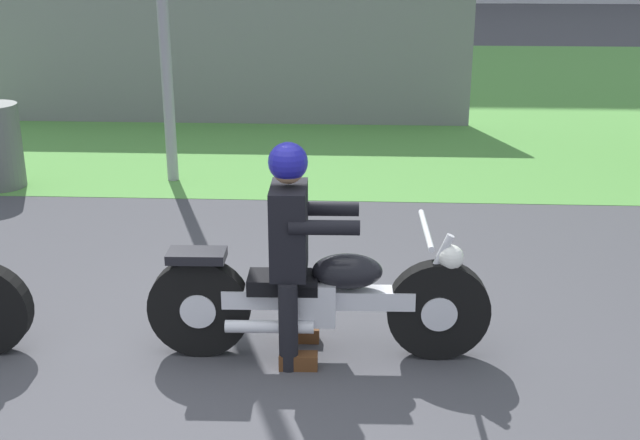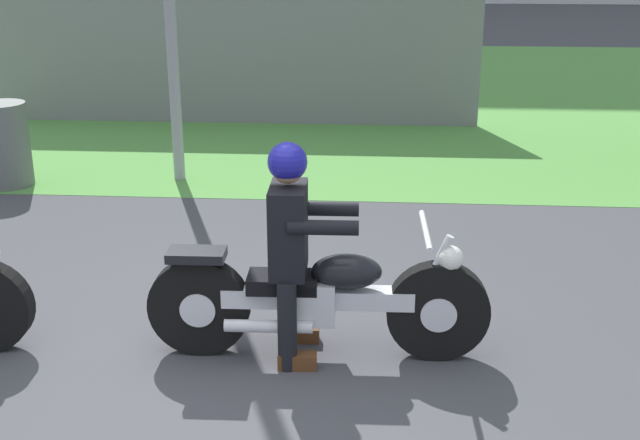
{
  "view_description": "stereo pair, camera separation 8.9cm",
  "coord_description": "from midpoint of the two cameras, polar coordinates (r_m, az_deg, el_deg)",
  "views": [
    {
      "loc": [
        0.83,
        -4.25,
        2.58
      ],
      "look_at": [
        0.58,
        0.59,
        0.85
      ],
      "focal_mm": 45.57,
      "sensor_mm": 36.0,
      "label": 1
    },
    {
      "loc": [
        0.91,
        -4.25,
        2.58
      ],
      "look_at": [
        0.58,
        0.59,
        0.85
      ],
      "focal_mm": 45.57,
      "sensor_mm": 36.0,
      "label": 2
    }
  ],
  "objects": [
    {
      "name": "ground",
      "position": [
        5.05,
        -7.59,
        -11.28
      ],
      "size": [
        120.0,
        120.0,
        0.0
      ],
      "primitive_type": "plane",
      "color": "#424247"
    },
    {
      "name": "grass_verge",
      "position": [
        14.06,
        -0.7,
        9.06
      ],
      "size": [
        60.0,
        12.0,
        0.01
      ],
      "primitive_type": "cube",
      "color": "#549342",
      "rests_on": "ground"
    },
    {
      "name": "rider_lead",
      "position": [
        4.97,
        -2.49,
        -1.08
      ],
      "size": [
        0.55,
        0.48,
        1.4
      ],
      "rotation": [
        0.0,
        0.0,
        0.02
      ],
      "color": "black",
      "rests_on": "ground"
    },
    {
      "name": "fence_segment",
      "position": [
        11.58,
        -7.37,
        11.13
      ],
      "size": [
        7.0,
        0.06,
        1.8
      ],
      "primitive_type": "cube",
      "color": "slate",
      "rests_on": "ground"
    },
    {
      "name": "motorcycle_lead",
      "position": [
        5.13,
        -0.54,
        -5.55
      ],
      "size": [
        2.16,
        0.66,
        0.88
      ],
      "rotation": [
        0.0,
        0.0,
        0.02
      ],
      "color": "black",
      "rests_on": "ground"
    }
  ]
}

